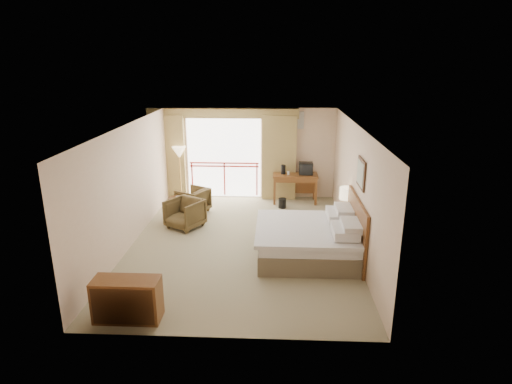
{
  "coord_description": "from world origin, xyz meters",
  "views": [
    {
      "loc": [
        0.74,
        -9.02,
        4.07
      ],
      "look_at": [
        0.3,
        0.4,
        1.11
      ],
      "focal_mm": 30.0,
      "sensor_mm": 36.0,
      "label": 1
    }
  ],
  "objects_px": {
    "tv": "(306,169)",
    "wastebasket": "(282,203)",
    "table_lamp": "(347,194)",
    "armchair_far": "(194,212)",
    "armchair_near": "(185,227)",
    "bed": "(310,240)",
    "floor_lamp": "(179,154)",
    "desk": "(295,180)",
    "side_table": "(178,204)",
    "dresser": "(127,300)",
    "nightstand": "(345,224)"
  },
  "relations": [
    {
      "from": "side_table",
      "to": "armchair_far",
      "type": "bearing_deg",
      "value": 48.59
    },
    {
      "from": "wastebasket",
      "to": "floor_lamp",
      "type": "distance_m",
      "value": 3.33
    },
    {
      "from": "desk",
      "to": "dresser",
      "type": "bearing_deg",
      "value": -113.66
    },
    {
      "from": "floor_lamp",
      "to": "bed",
      "type": "bearing_deg",
      "value": -46.07
    },
    {
      "from": "desk",
      "to": "floor_lamp",
      "type": "xyz_separation_m",
      "value": [
        -3.39,
        0.03,
        0.73
      ]
    },
    {
      "from": "armchair_far",
      "to": "dresser",
      "type": "height_order",
      "value": "dresser"
    },
    {
      "from": "tv",
      "to": "armchair_near",
      "type": "relative_size",
      "value": 0.49
    },
    {
      "from": "bed",
      "to": "desk",
      "type": "relative_size",
      "value": 1.64
    },
    {
      "from": "armchair_far",
      "to": "table_lamp",
      "type": "bearing_deg",
      "value": 100.15
    },
    {
      "from": "armchair_far",
      "to": "side_table",
      "type": "relative_size",
      "value": 1.42
    },
    {
      "from": "desk",
      "to": "floor_lamp",
      "type": "relative_size",
      "value": 0.81
    },
    {
      "from": "nightstand",
      "to": "floor_lamp",
      "type": "bearing_deg",
      "value": 155.3
    },
    {
      "from": "bed",
      "to": "armchair_near",
      "type": "bearing_deg",
      "value": 153.43
    },
    {
      "from": "table_lamp",
      "to": "tv",
      "type": "distance_m",
      "value": 2.52
    },
    {
      "from": "side_table",
      "to": "dresser",
      "type": "height_order",
      "value": "dresser"
    },
    {
      "from": "bed",
      "to": "tv",
      "type": "distance_m",
      "value": 3.67
    },
    {
      "from": "bed",
      "to": "side_table",
      "type": "bearing_deg",
      "value": 146.24
    },
    {
      "from": "armchair_far",
      "to": "tv",
      "type": "bearing_deg",
      "value": 137.28
    },
    {
      "from": "bed",
      "to": "desk",
      "type": "distance_m",
      "value": 3.69
    },
    {
      "from": "nightstand",
      "to": "desk",
      "type": "height_order",
      "value": "desk"
    },
    {
      "from": "floor_lamp",
      "to": "dresser",
      "type": "xyz_separation_m",
      "value": [
        0.45,
        -6.18,
        -1.03
      ]
    },
    {
      "from": "table_lamp",
      "to": "dresser",
      "type": "xyz_separation_m",
      "value": [
        -4.04,
        -3.7,
        -0.67
      ]
    },
    {
      "from": "desk",
      "to": "armchair_far",
      "type": "relative_size",
      "value": 1.73
    },
    {
      "from": "side_table",
      "to": "table_lamp",
      "type": "bearing_deg",
      "value": -13.32
    },
    {
      "from": "armchair_near",
      "to": "dresser",
      "type": "xyz_separation_m",
      "value": [
        -0.11,
        -3.98,
        0.36
      ]
    },
    {
      "from": "nightstand",
      "to": "wastebasket",
      "type": "distance_m",
      "value": 2.41
    },
    {
      "from": "bed",
      "to": "wastebasket",
      "type": "relative_size",
      "value": 7.63
    },
    {
      "from": "bed",
      "to": "nightstand",
      "type": "xyz_separation_m",
      "value": [
        0.93,
        1.17,
        -0.1
      ]
    },
    {
      "from": "table_lamp",
      "to": "side_table",
      "type": "xyz_separation_m",
      "value": [
        -4.28,
        1.01,
        -0.67
      ]
    },
    {
      "from": "dresser",
      "to": "nightstand",
      "type": "bearing_deg",
      "value": 45.9
    },
    {
      "from": "table_lamp",
      "to": "dresser",
      "type": "distance_m",
      "value": 5.52
    },
    {
      "from": "bed",
      "to": "side_table",
      "type": "distance_m",
      "value": 4.02
    },
    {
      "from": "desk",
      "to": "side_table",
      "type": "bearing_deg",
      "value": -153.72
    },
    {
      "from": "table_lamp",
      "to": "floor_lamp",
      "type": "height_order",
      "value": "floor_lamp"
    },
    {
      "from": "table_lamp",
      "to": "bed",
      "type": "bearing_deg",
      "value": -127.35
    },
    {
      "from": "table_lamp",
      "to": "armchair_near",
      "type": "height_order",
      "value": "table_lamp"
    },
    {
      "from": "tv",
      "to": "side_table",
      "type": "height_order",
      "value": "tv"
    },
    {
      "from": "nightstand",
      "to": "floor_lamp",
      "type": "xyz_separation_m",
      "value": [
        -4.5,
        2.53,
        1.11
      ]
    },
    {
      "from": "armchair_near",
      "to": "side_table",
      "type": "xyz_separation_m",
      "value": [
        -0.35,
        0.74,
        0.36
      ]
    },
    {
      "from": "wastebasket",
      "to": "desk",
      "type": "bearing_deg",
      "value": 58.64
    },
    {
      "from": "bed",
      "to": "tv",
      "type": "xyz_separation_m",
      "value": [
        0.13,
        3.61,
        0.64
      ]
    },
    {
      "from": "desk",
      "to": "armchair_far",
      "type": "height_order",
      "value": "desk"
    },
    {
      "from": "nightstand",
      "to": "armchair_near",
      "type": "bearing_deg",
      "value": 179.89
    },
    {
      "from": "dresser",
      "to": "side_table",
      "type": "bearing_deg",
      "value": 96.64
    },
    {
      "from": "armchair_near",
      "to": "bed",
      "type": "bearing_deg",
      "value": 4.01
    },
    {
      "from": "tv",
      "to": "wastebasket",
      "type": "height_order",
      "value": "tv"
    },
    {
      "from": "tv",
      "to": "wastebasket",
      "type": "distance_m",
      "value": 1.23
    },
    {
      "from": "bed",
      "to": "floor_lamp",
      "type": "bearing_deg",
      "value": 133.93
    },
    {
      "from": "tv",
      "to": "armchair_far",
      "type": "height_order",
      "value": "tv"
    },
    {
      "from": "wastebasket",
      "to": "dresser",
      "type": "bearing_deg",
      "value": -114.85
    }
  ]
}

